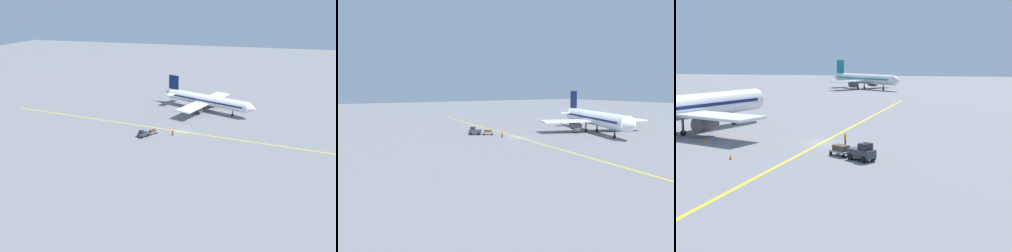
# 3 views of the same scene
# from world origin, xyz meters

# --- Properties ---
(ground_plane) EXTENTS (400.00, 400.00, 0.00)m
(ground_plane) POSITION_xyz_m (0.00, 0.00, 0.00)
(ground_plane) COLOR slate
(apron_yellow_centreline) EXTENTS (12.90, 119.39, 0.01)m
(apron_yellow_centreline) POSITION_xyz_m (0.00, 0.00, 0.00)
(apron_yellow_centreline) COLOR yellow
(apron_yellow_centreline) RESTS_ON ground
(airplane_at_gate) EXTENTS (28.07, 34.33, 10.60)m
(airplane_at_gate) POSITION_xyz_m (-21.45, 3.41, 3.71)
(airplane_at_gate) COLOR white
(airplane_at_gate) RESTS_ON ground
(baggage_tug_dark) EXTENTS (3.32, 2.95, 2.11)m
(baggage_tug_dark) POSITION_xyz_m (6.71, -9.32, 0.90)
(baggage_tug_dark) COLOR #333842
(baggage_tug_dark) RESTS_ON ground
(baggage_cart_trailing) EXTENTS (2.93, 2.64, 1.24)m
(baggage_cart_trailing) POSITION_xyz_m (4.01, -7.43, 0.76)
(baggage_cart_trailing) COLOR gray
(baggage_cart_trailing) RESTS_ON ground
(ground_crew_worker) EXTENTS (0.25, 0.58, 1.68)m
(ground_crew_worker) POSITION_xyz_m (3.39, -1.71, 0.91)
(ground_crew_worker) COLOR #23232D
(ground_crew_worker) RESTS_ON ground
(traffic_cone_near_nose) EXTENTS (0.32, 0.32, 0.55)m
(traffic_cone_near_nose) POSITION_xyz_m (-21.65, 9.05, 0.28)
(traffic_cone_near_nose) COLOR orange
(traffic_cone_near_nose) RESTS_ON ground
(traffic_cone_mid_apron) EXTENTS (0.32, 0.32, 0.55)m
(traffic_cone_mid_apron) POSITION_xyz_m (-7.46, -11.57, 0.28)
(traffic_cone_mid_apron) COLOR orange
(traffic_cone_mid_apron) RESTS_ON ground
(traffic_cone_by_wingtip) EXTENTS (0.32, 0.32, 0.55)m
(traffic_cone_by_wingtip) POSITION_xyz_m (-14.85, -3.11, 0.28)
(traffic_cone_by_wingtip) COLOR orange
(traffic_cone_by_wingtip) RESTS_ON ground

